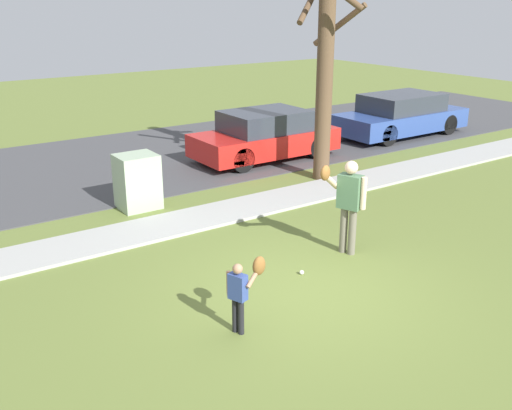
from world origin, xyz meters
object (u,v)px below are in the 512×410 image
object	(u,v)px
person_adult	(348,198)
parked_wagon_blue	(401,115)
baseball	(302,272)
person_child	(244,285)
street_tree_near	(326,56)
utility_cabinet	(137,182)
parked_hatchback_red	(265,136)

from	to	relation	value
person_adult	parked_wagon_blue	world-z (taller)	person_adult
parked_wagon_blue	baseball	bearing A→B (deg)	34.40
parked_wagon_blue	person_child	bearing A→B (deg)	33.37
street_tree_near	parked_wagon_blue	size ratio (longest dim) A/B	1.24
utility_cabinet	person_adult	bearing A→B (deg)	-64.72
person_child	parked_hatchback_red	xyz separation A→B (m)	(5.35, 7.08, -0.02)
person_child	parked_hatchback_red	distance (m)	8.87
baseball	parked_wagon_blue	distance (m)	10.83
person_adult	parked_wagon_blue	xyz separation A→B (m)	(7.78, 5.88, -0.37)
person_adult	baseball	bearing A→B (deg)	-9.13
person_adult	street_tree_near	size ratio (longest dim) A/B	0.30
person_adult	utility_cabinet	xyz separation A→B (m)	(-2.00, 4.24, -0.45)
street_tree_near	parked_wagon_blue	bearing A→B (deg)	22.95
utility_cabinet	parked_wagon_blue	xyz separation A→B (m)	(9.78, 1.64, 0.08)
person_child	baseball	world-z (taller)	person_child
person_adult	parked_wagon_blue	bearing A→B (deg)	-163.25
baseball	parked_hatchback_red	distance (m)	7.21
person_adult	parked_hatchback_red	bearing A→B (deg)	-133.06
parked_hatchback_red	parked_wagon_blue	world-z (taller)	same
person_adult	baseball	distance (m)	1.53
baseball	utility_cabinet	world-z (taller)	utility_cabinet
person_adult	baseball	world-z (taller)	person_adult
baseball	person_child	bearing A→B (deg)	-152.44
person_adult	utility_cabinet	bearing A→B (deg)	-85.07
person_child	utility_cabinet	size ratio (longest dim) A/B	0.90
baseball	street_tree_near	size ratio (longest dim) A/B	0.01
street_tree_near	parked_hatchback_red	xyz separation A→B (m)	(-0.11, 2.27, -2.29)
person_child	baseball	distance (m)	2.03
baseball	parked_hatchback_red	world-z (taller)	parked_hatchback_red
utility_cabinet	parked_wagon_blue	world-z (taller)	parked_wagon_blue
street_tree_near	parked_wagon_blue	world-z (taller)	street_tree_near
person_adult	baseball	size ratio (longest dim) A/B	22.54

